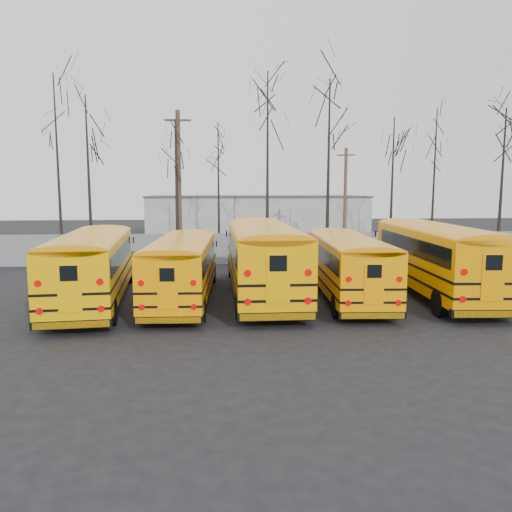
{
  "coord_description": "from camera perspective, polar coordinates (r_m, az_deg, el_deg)",
  "views": [
    {
      "loc": [
        -2.26,
        -19.87,
        4.82
      ],
      "look_at": [
        -0.34,
        3.93,
        1.6
      ],
      "focal_mm": 35.0,
      "sensor_mm": 36.0,
      "label": 1
    }
  ],
  "objects": [
    {
      "name": "fence",
      "position": [
        32.18,
        -0.55,
        0.86
      ],
      "size": [
        40.0,
        0.04,
        2.0
      ],
      "primitive_type": "cube",
      "color": "gray",
      "rests_on": "ground"
    },
    {
      "name": "tree_9",
      "position": [
        38.9,
        26.27,
        7.4
      ],
      "size": [
        0.26,
        0.26,
        10.33
      ],
      "primitive_type": "cone",
      "color": "black",
      "rests_on": "ground"
    },
    {
      "name": "ground",
      "position": [
        20.57,
        1.83,
        -5.87
      ],
      "size": [
        120.0,
        120.0,
        0.0
      ],
      "primitive_type": "plane",
      "color": "black",
      "rests_on": "ground"
    },
    {
      "name": "bus_b",
      "position": [
        21.39,
        -8.4,
        -0.87
      ],
      "size": [
        2.81,
        10.29,
        2.85
      ],
      "rotation": [
        0.0,
        0.0,
        -0.05
      ],
      "color": "black",
      "rests_on": "ground"
    },
    {
      "name": "distant_building",
      "position": [
        52.12,
        0.09,
        4.58
      ],
      "size": [
        22.0,
        8.0,
        4.0
      ],
      "primitive_type": "cube",
      "color": "beige",
      "rests_on": "ground"
    },
    {
      "name": "tree_8",
      "position": [
        41.32,
        19.67,
        8.11
      ],
      "size": [
        0.26,
        0.26,
        10.9
      ],
      "primitive_type": "cone",
      "color": "black",
      "rests_on": "ground"
    },
    {
      "name": "bus_d",
      "position": [
        22.15,
        10.38,
        -0.58
      ],
      "size": [
        2.95,
        10.4,
        2.88
      ],
      "rotation": [
        0.0,
        0.0,
        -0.06
      ],
      "color": "black",
      "rests_on": "ground"
    },
    {
      "name": "bus_a",
      "position": [
        21.84,
        -18.19,
        -0.62
      ],
      "size": [
        3.52,
        11.23,
        3.1
      ],
      "rotation": [
        0.0,
        0.0,
        0.09
      ],
      "color": "black",
      "rests_on": "ground"
    },
    {
      "name": "bus_e",
      "position": [
        23.84,
        19.8,
        0.3
      ],
      "size": [
        3.38,
        12.0,
        3.32
      ],
      "rotation": [
        0.0,
        0.0,
        -0.06
      ],
      "color": "black",
      "rests_on": "ground"
    },
    {
      "name": "tree_1",
      "position": [
        38.03,
        -21.7,
        9.43
      ],
      "size": [
        0.26,
        0.26,
        12.68
      ],
      "primitive_type": "cone",
      "color": "black",
      "rests_on": "ground"
    },
    {
      "name": "tree_4",
      "position": [
        36.56,
        -4.3,
        7.52
      ],
      "size": [
        0.26,
        0.26,
        9.47
      ],
      "primitive_type": "cone",
      "color": "black",
      "rests_on": "ground"
    },
    {
      "name": "tree_7",
      "position": [
        36.96,
        15.27,
        7.54
      ],
      "size": [
        0.26,
        0.26,
        9.81
      ],
      "primitive_type": "cone",
      "color": "black",
      "rests_on": "ground"
    },
    {
      "name": "tree_2",
      "position": [
        37.39,
        -18.58,
        8.53
      ],
      "size": [
        0.26,
        0.26,
        11.27
      ],
      "primitive_type": "cone",
      "color": "black",
      "rests_on": "ground"
    },
    {
      "name": "tree_5",
      "position": [
        34.86,
        1.32,
        10.19
      ],
      "size": [
        0.26,
        0.26,
        12.7
      ],
      "primitive_type": "cone",
      "color": "black",
      "rests_on": "ground"
    },
    {
      "name": "tree_3",
      "position": [
        35.27,
        -9.08,
        7.5
      ],
      "size": [
        0.26,
        0.26,
        9.54
      ],
      "primitive_type": "cone",
      "color": "black",
      "rests_on": "ground"
    },
    {
      "name": "bus_c",
      "position": [
        22.09,
        0.79,
        0.27
      ],
      "size": [
        2.8,
        12.05,
        3.37
      ],
      "rotation": [
        0.0,
        0.0,
        0.0
      ],
      "color": "black",
      "rests_on": "ground"
    },
    {
      "name": "tree_6",
      "position": [
        34.43,
        8.27,
        9.58
      ],
      "size": [
        0.26,
        0.26,
        12.01
      ],
      "primitive_type": "cone",
      "color": "black",
      "rests_on": "ground"
    },
    {
      "name": "utility_pole_right",
      "position": [
        39.53,
        10.14,
        6.48
      ],
      "size": [
        1.37,
        0.56,
        7.93
      ],
      "rotation": [
        0.0,
        0.0,
        -0.33
      ],
      "color": "brown",
      "rests_on": "ground"
    },
    {
      "name": "utility_pole_left",
      "position": [
        35.48,
        -8.79,
        8.24
      ],
      "size": [
        1.81,
        0.32,
        10.16
      ],
      "rotation": [
        0.0,
        0.0,
        0.01
      ],
      "color": "#4A362A",
      "rests_on": "ground"
    }
  ]
}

